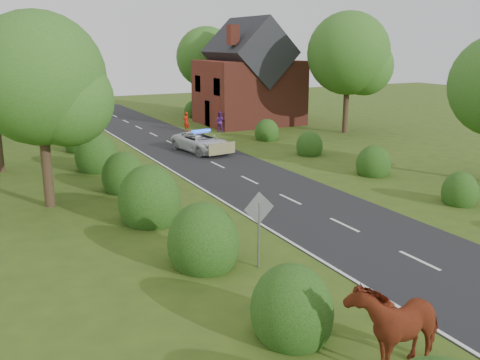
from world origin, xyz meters
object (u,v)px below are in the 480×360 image
pedestrian_purple (220,122)px  pedestrian_red (186,121)px  cow (394,329)px  police_van (201,142)px  road_sign (259,219)px

pedestrian_purple → pedestrian_red: bearing=0.3°
cow → police_van: (5.60, 24.10, -0.21)m
police_van → pedestrian_red: size_ratio=3.27×
pedestrian_red → pedestrian_purple: pedestrian_purple is taller
police_van → pedestrian_purple: bearing=47.2°
road_sign → pedestrian_purple: bearing=67.7°
road_sign → pedestrian_purple: road_sign is taller
police_van → pedestrian_red: bearing=65.7°
road_sign → pedestrian_red: size_ratio=1.62×
cow → pedestrian_red: (7.87, 32.55, -0.09)m
pedestrian_red → road_sign: bearing=48.0°
police_van → pedestrian_purple: size_ratio=3.06×
pedestrian_red → cow: bearing=51.1°
cow → pedestrian_purple: cow is taller
police_van → pedestrian_purple: pedestrian_purple is taller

